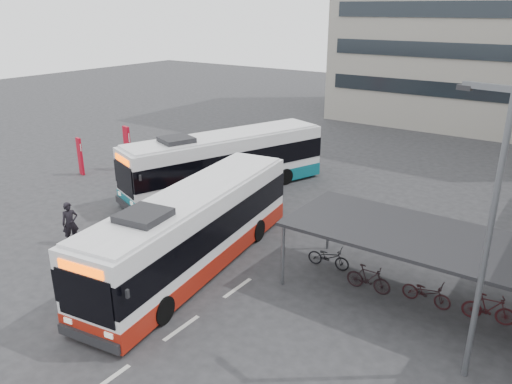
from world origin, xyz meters
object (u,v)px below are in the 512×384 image
Objects in this scene: bus_main at (194,230)px; pedestrian at (70,223)px; lamp_post at (487,224)px; bus_teal at (226,163)px.

bus_main is 6.24× the size of pedestrian.
lamp_post reaches higher than bus_main.
lamp_post is at bearing -60.28° from pedestrian.
bus_main is at bearing -39.56° from bus_teal.
bus_main reaches higher than pedestrian.
bus_main is 6.07m from pedestrian.
bus_main is 1.46× the size of lamp_post.
bus_teal is at bearing 17.42° from pedestrian.
pedestrian is at bearing -173.81° from bus_main.
pedestrian is (-5.84, -1.53, -0.64)m from bus_main.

